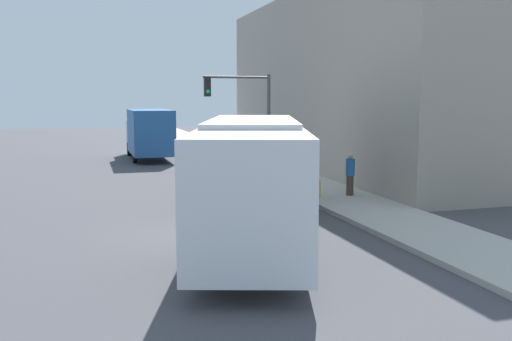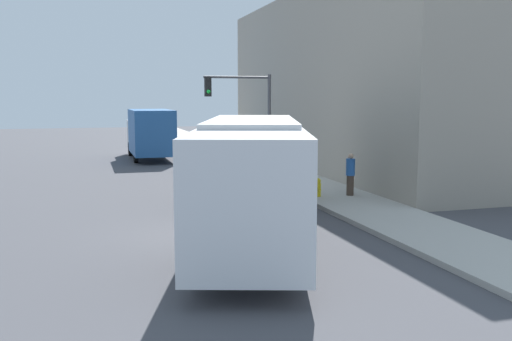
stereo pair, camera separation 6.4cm
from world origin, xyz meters
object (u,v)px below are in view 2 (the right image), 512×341
at_px(pedestrian_near_corner, 350,174).
at_px(delivery_truck, 150,132).
at_px(fire_hydrant, 318,187).
at_px(city_bus, 252,168).
at_px(traffic_light_pole, 246,106).

bearing_deg(pedestrian_near_corner, delivery_truck, 109.38).
height_order(delivery_truck, fire_hydrant, delivery_truck).
bearing_deg(pedestrian_near_corner, city_bus, -140.39).
xyz_separation_m(delivery_truck, fire_hydrant, (4.53, -16.44, -1.19)).
distance_m(fire_hydrant, pedestrian_near_corner, 1.38).
xyz_separation_m(traffic_light_pole, pedestrian_near_corner, (2.32, -6.60, -2.52)).
bearing_deg(fire_hydrant, city_bus, -131.38).
relative_size(delivery_truck, traffic_light_pole, 1.55).
xyz_separation_m(city_bus, pedestrian_near_corner, (5.14, 4.25, -0.94)).
height_order(city_bus, traffic_light_pole, traffic_light_pole).
height_order(delivery_truck, traffic_light_pole, traffic_light_pole).
bearing_deg(delivery_truck, city_bus, -88.11).
distance_m(delivery_truck, traffic_light_pole, 10.71).
relative_size(city_bus, fire_hydrant, 17.68).
relative_size(city_bus, pedestrian_near_corner, 7.70).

